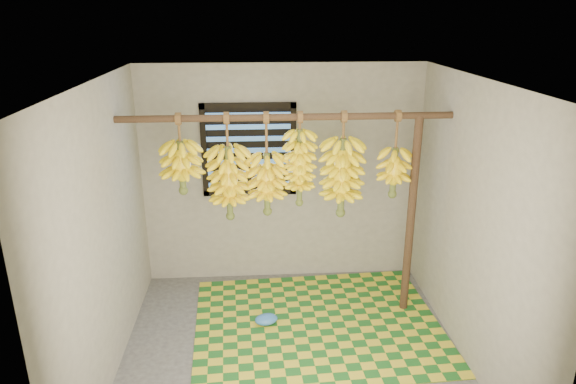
{
  "coord_description": "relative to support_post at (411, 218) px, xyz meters",
  "views": [
    {
      "loc": [
        -0.3,
        -3.79,
        2.89
      ],
      "look_at": [
        0.0,
        0.55,
        1.35
      ],
      "focal_mm": 32.0,
      "sensor_mm": 36.0,
      "label": 1
    }
  ],
  "objects": [
    {
      "name": "woven_mat",
      "position": [
        -0.92,
        -0.23,
        -0.99
      ],
      "size": [
        2.45,
        2.0,
        0.01
      ],
      "primitive_type": "cube",
      "rotation": [
        0.0,
        0.0,
        0.05
      ],
      "color": "#1A5B1E",
      "rests_on": "floor"
    },
    {
      "name": "wall_left",
      "position": [
        -2.71,
        -0.7,
        0.2
      ],
      "size": [
        0.01,
        3.0,
        2.4
      ],
      "primitive_type": "cube",
      "color": "gray",
      "rests_on": "floor"
    },
    {
      "name": "banana_bunch_b",
      "position": [
        -1.73,
        0.0,
        0.4
      ],
      "size": [
        0.38,
        0.38,
        1.0
      ],
      "color": "brown",
      "rests_on": "hanging_pole"
    },
    {
      "name": "banana_bunch_d",
      "position": [
        -1.08,
        0.0,
        0.53
      ],
      "size": [
        0.29,
        0.29,
        0.88
      ],
      "color": "brown",
      "rests_on": "hanging_pole"
    },
    {
      "name": "window",
      "position": [
        -1.55,
        0.78,
        0.5
      ],
      "size": [
        1.0,
        0.04,
        1.0
      ],
      "color": "black",
      "rests_on": "wall_back"
    },
    {
      "name": "banana_bunch_a",
      "position": [
        -2.15,
        -0.0,
        0.56
      ],
      "size": [
        0.37,
        0.37,
        0.73
      ],
      "color": "brown",
      "rests_on": "hanging_pole"
    },
    {
      "name": "support_post",
      "position": [
        0.0,
        0.0,
        0.0
      ],
      "size": [
        0.08,
        0.08,
        2.0
      ],
      "primitive_type": "cylinder",
      "color": "#493221",
      "rests_on": "floor"
    },
    {
      "name": "wall_right",
      "position": [
        0.3,
        -0.7,
        0.2
      ],
      "size": [
        0.01,
        3.0,
        2.4
      ],
      "primitive_type": "cube",
      "color": "gray",
      "rests_on": "floor"
    },
    {
      "name": "banana_bunch_e",
      "position": [
        -0.69,
        0.0,
        0.43
      ],
      "size": [
        0.39,
        0.39,
        0.99
      ],
      "color": "brown",
      "rests_on": "hanging_pole"
    },
    {
      "name": "plastic_bag",
      "position": [
        -1.42,
        -0.2,
        -0.94
      ],
      "size": [
        0.26,
        0.22,
        0.09
      ],
      "primitive_type": "ellipsoid",
      "rotation": [
        0.0,
        0.0,
        0.25
      ],
      "color": "#326DBC",
      "rests_on": "woven_mat"
    },
    {
      "name": "hanging_pole",
      "position": [
        -1.2,
        0.0,
        1.0
      ],
      "size": [
        3.0,
        0.06,
        0.06
      ],
      "primitive_type": "cylinder",
      "rotation": [
        0.0,
        1.57,
        0.0
      ],
      "color": "#493221",
      "rests_on": "wall_left"
    },
    {
      "name": "wall_back",
      "position": [
        -1.2,
        0.8,
        0.2
      ],
      "size": [
        3.0,
        0.01,
        2.4
      ],
      "primitive_type": "cube",
      "color": "gray",
      "rests_on": "floor"
    },
    {
      "name": "floor",
      "position": [
        -1.2,
        -0.7,
        -1.0
      ],
      "size": [
        3.0,
        3.0,
        0.01
      ],
      "primitive_type": "cube",
      "color": "#434343",
      "rests_on": "ground"
    },
    {
      "name": "ceiling",
      "position": [
        -1.2,
        -0.7,
        1.4
      ],
      "size": [
        3.0,
        3.0,
        0.01
      ],
      "primitive_type": "cube",
      "color": "silver",
      "rests_on": "wall_back"
    },
    {
      "name": "banana_bunch_c",
      "position": [
        -1.38,
        0.0,
        0.38
      ],
      "size": [
        0.35,
        0.35,
        0.96
      ],
      "color": "brown",
      "rests_on": "hanging_pole"
    },
    {
      "name": "banana_bunch_f",
      "position": [
        -0.2,
        0.0,
        0.47
      ],
      "size": [
        0.3,
        0.3,
        0.82
      ],
      "color": "brown",
      "rests_on": "hanging_pole"
    }
  ]
}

